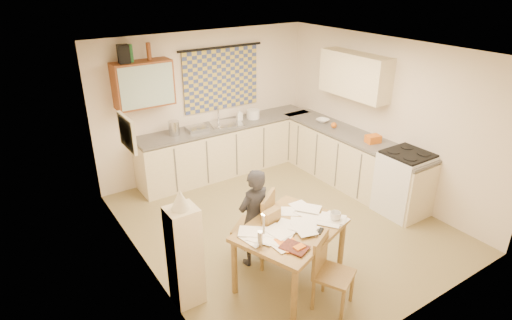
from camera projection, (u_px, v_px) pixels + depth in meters
floor at (281, 223)px, 6.31m from camera, size 4.00×4.50×0.02m
ceiling at (286, 50)px, 5.28m from camera, size 4.00×4.50×0.02m
wall_back at (206, 104)px, 7.51m from camera, size 4.00×0.02×2.50m
wall_front at (426, 218)px, 4.08m from camera, size 4.00×0.02×2.50m
wall_left at (140, 182)px, 4.78m from camera, size 0.02×4.50×2.50m
wall_right at (384, 118)px, 6.81m from camera, size 0.02×4.50×2.50m
window_blind at (221, 79)px, 7.46m from camera, size 1.45×0.03×1.05m
curtain_rod at (221, 47)px, 7.22m from camera, size 1.60×0.04×0.04m
wall_cabinet at (143, 84)px, 6.56m from camera, size 0.90×0.34×0.70m
wall_cabinet_glass at (147, 86)px, 6.43m from camera, size 0.84×0.02×0.64m
upper_cabinet_right at (355, 75)px, 6.89m from camera, size 0.34×1.30×0.70m
framed_print at (127, 133)px, 4.92m from camera, size 0.04×0.50×0.40m
print_canvas at (129, 132)px, 4.93m from camera, size 0.01×0.42×0.32m
counter_back at (228, 148)px, 7.72m from camera, size 3.30×0.62×0.92m
counter_right at (350, 160)px, 7.25m from camera, size 0.62×2.95×0.92m
stove at (404, 183)px, 6.39m from camera, size 0.64×0.64×0.98m
sink at (227, 126)px, 7.54m from camera, size 0.65×0.59×0.10m
tap at (218, 114)px, 7.57m from camera, size 0.03×0.03×0.28m
dish_rack at (197, 129)px, 7.22m from camera, size 0.37×0.32×0.06m
kettle at (174, 128)px, 6.97m from camera, size 0.18×0.18×0.24m
mixing_bowl at (253, 114)px, 7.77m from camera, size 0.31×0.31×0.16m
soap_bottle at (239, 114)px, 7.67m from camera, size 0.14×0.14×0.21m
bowl at (323, 121)px, 7.60m from camera, size 0.32×0.32×0.05m
orange_bag at (373, 139)px, 6.70m from camera, size 0.25×0.20×0.12m
fruit_orange at (334, 125)px, 7.31m from camera, size 0.10×0.10×0.10m
speaker at (124, 54)px, 6.24m from camera, size 0.19×0.22×0.26m
bottle_green at (131, 53)px, 6.30m from camera, size 0.08×0.08×0.26m
bottle_brown at (149, 51)px, 6.44m from camera, size 0.08×0.08×0.26m
dining_table at (290, 254)px, 4.99m from camera, size 1.44×1.27×0.75m
chair_far at (254, 239)px, 5.40m from camera, size 0.61×0.61×0.97m
chair_near at (332, 285)px, 4.67m from camera, size 0.52×0.52×0.85m
person at (254, 218)px, 5.22m from camera, size 0.55×0.43×1.29m
shelf_stand at (185, 256)px, 4.60m from camera, size 0.32×0.30×1.19m
lampshade at (180, 199)px, 4.31m from camera, size 0.20×0.20×0.22m
letter_rack at (271, 216)px, 4.90m from camera, size 0.24×0.14×0.16m
mug at (335, 216)px, 4.96m from camera, size 0.13×0.13×0.10m
magazine at (289, 253)px, 4.39m from camera, size 0.40×0.42×0.03m
book at (280, 247)px, 4.49m from camera, size 0.24×0.31×0.02m
orange_box at (299, 248)px, 4.45m from camera, size 0.13×0.09×0.04m
eyeglasses at (320, 231)px, 4.76m from camera, size 0.13×0.11×0.02m
candle_holder at (260, 239)px, 4.48m from camera, size 0.07×0.07×0.18m
candle at (264, 224)px, 4.37m from camera, size 0.03×0.03×0.22m
candle_flame at (262, 215)px, 4.31m from camera, size 0.02×0.02×0.02m
papers at (295, 225)px, 4.86m from camera, size 1.30×0.78×0.03m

